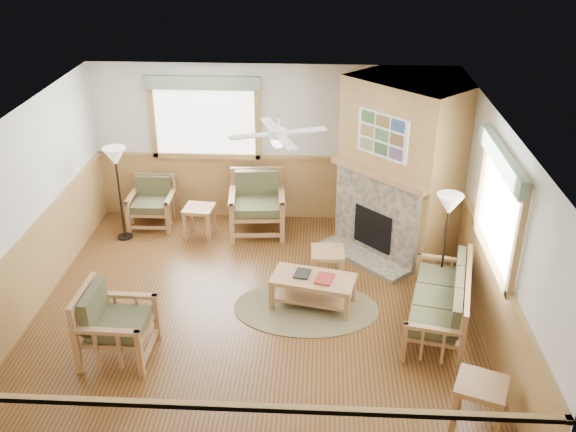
# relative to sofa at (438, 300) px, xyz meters

# --- Properties ---
(floor) EXTENTS (6.00, 6.00, 0.01)m
(floor) POSITION_rel_sofa_xyz_m (-2.39, 0.13, -0.41)
(floor) COLOR brown
(floor) RESTS_ON ground
(ceiling) EXTENTS (6.00, 6.00, 0.01)m
(ceiling) POSITION_rel_sofa_xyz_m (-2.39, 0.13, 2.29)
(ceiling) COLOR white
(ceiling) RESTS_ON floor
(wall_back) EXTENTS (6.00, 0.02, 2.70)m
(wall_back) POSITION_rel_sofa_xyz_m (-2.39, 3.13, 0.94)
(wall_back) COLOR silver
(wall_back) RESTS_ON floor
(wall_front) EXTENTS (6.00, 0.02, 2.70)m
(wall_front) POSITION_rel_sofa_xyz_m (-2.39, -2.87, 0.94)
(wall_front) COLOR silver
(wall_front) RESTS_ON floor
(wall_left) EXTENTS (0.02, 6.00, 2.70)m
(wall_left) POSITION_rel_sofa_xyz_m (-5.39, 0.13, 0.94)
(wall_left) COLOR silver
(wall_left) RESTS_ON floor
(wall_right) EXTENTS (0.02, 6.00, 2.70)m
(wall_right) POSITION_rel_sofa_xyz_m (0.61, 0.13, 0.94)
(wall_right) COLOR silver
(wall_right) RESTS_ON floor
(wainscot) EXTENTS (6.00, 6.00, 1.10)m
(wainscot) POSITION_rel_sofa_xyz_m (-2.39, 0.13, 0.14)
(wainscot) COLOR #A57C43
(wainscot) RESTS_ON floor
(fireplace) EXTENTS (3.11, 3.11, 2.70)m
(fireplace) POSITION_rel_sofa_xyz_m (-0.34, 2.18, 0.94)
(fireplace) COLOR #A57C43
(fireplace) RESTS_ON floor
(window_back) EXTENTS (1.90, 0.16, 1.50)m
(window_back) POSITION_rel_sofa_xyz_m (-3.49, 3.09, 2.12)
(window_back) COLOR white
(window_back) RESTS_ON wall_back
(window_right) EXTENTS (0.16, 1.90, 1.50)m
(window_right) POSITION_rel_sofa_xyz_m (0.57, -0.07, 2.12)
(window_right) COLOR white
(window_right) RESTS_ON wall_right
(ceiling_fan) EXTENTS (1.59, 1.59, 0.36)m
(ceiling_fan) POSITION_rel_sofa_xyz_m (-2.09, 0.43, 2.25)
(ceiling_fan) COLOR white
(ceiling_fan) RESTS_ON ceiling
(sofa) EXTENTS (1.88, 1.10, 0.81)m
(sofa) POSITION_rel_sofa_xyz_m (0.00, 0.00, 0.00)
(sofa) COLOR #A3774C
(sofa) RESTS_ON floor
(armchair_back_left) EXTENTS (0.74, 0.74, 0.82)m
(armchair_back_left) POSITION_rel_sofa_xyz_m (-4.41, 2.68, 0.00)
(armchair_back_left) COLOR #A3774C
(armchair_back_left) RESTS_ON floor
(armchair_back_right) EXTENTS (0.97, 0.97, 1.00)m
(armchair_back_right) POSITION_rel_sofa_xyz_m (-2.60, 2.54, 0.09)
(armchair_back_right) COLOR #A3774C
(armchair_back_right) RESTS_ON floor
(armchair_left) EXTENTS (0.84, 0.84, 0.92)m
(armchair_left) POSITION_rel_sofa_xyz_m (-3.98, -0.79, 0.05)
(armchair_left) COLOR #A3774C
(armchair_left) RESTS_ON floor
(coffee_table) EXTENTS (1.22, 0.80, 0.45)m
(coffee_table) POSITION_rel_sofa_xyz_m (-1.63, 0.39, -0.18)
(coffee_table) COLOR #A3774C
(coffee_table) RESTS_ON floor
(end_table_chairs) EXTENTS (0.51, 0.50, 0.52)m
(end_table_chairs) POSITION_rel_sofa_xyz_m (-3.54, 2.33, -0.14)
(end_table_chairs) COLOR #A3774C
(end_table_chairs) RESTS_ON floor
(end_table_sofa) EXTENTS (0.65, 0.64, 0.57)m
(end_table_sofa) POSITION_rel_sofa_xyz_m (0.16, -1.77, -0.12)
(end_table_sofa) COLOR #A3774C
(end_table_sofa) RESTS_ON floor
(footstool) EXTENTS (0.50, 0.50, 0.42)m
(footstool) POSITION_rel_sofa_xyz_m (-1.43, 1.18, -0.20)
(footstool) COLOR #A3774C
(footstool) RESTS_ON floor
(braided_rug) EXTENTS (2.45, 2.45, 0.01)m
(braided_rug) POSITION_rel_sofa_xyz_m (-1.72, 0.31, -0.40)
(braided_rug) COLOR brown
(braided_rug) RESTS_ON floor
(floor_lamp_left) EXTENTS (0.37, 0.37, 1.59)m
(floor_lamp_left) POSITION_rel_sofa_xyz_m (-4.78, 2.20, 0.39)
(floor_lamp_left) COLOR black
(floor_lamp_left) RESTS_ON floor
(floor_lamp_right) EXTENTS (0.42, 0.42, 1.57)m
(floor_lamp_right) POSITION_rel_sofa_xyz_m (0.16, 0.75, 0.38)
(floor_lamp_right) COLOR black
(floor_lamp_right) RESTS_ON floor
(book_red) EXTENTS (0.29, 0.34, 0.03)m
(book_red) POSITION_rel_sofa_xyz_m (-1.48, 0.34, 0.07)
(book_red) COLOR maroon
(book_red) RESTS_ON coffee_table
(book_dark) EXTENTS (0.25, 0.30, 0.03)m
(book_dark) POSITION_rel_sofa_xyz_m (-1.78, 0.46, 0.07)
(book_dark) COLOR black
(book_dark) RESTS_ON coffee_table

